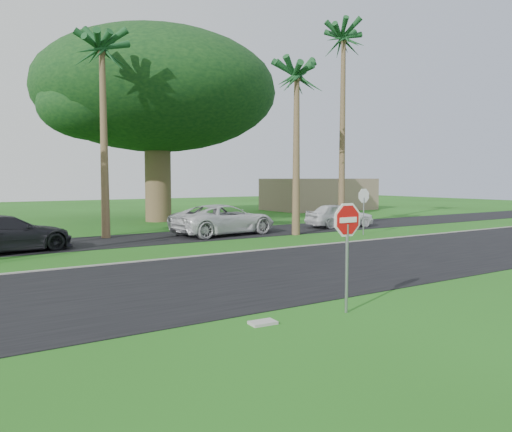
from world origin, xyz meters
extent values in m
plane|color=#1E5214|center=(0.00, 0.00, 0.00)|extent=(120.00, 120.00, 0.00)
cube|color=black|center=(0.00, 2.00, 0.01)|extent=(120.00, 8.00, 0.02)
cube|color=black|center=(0.00, 12.50, 0.01)|extent=(120.00, 5.00, 0.02)
cube|color=gray|center=(0.00, 6.05, 0.03)|extent=(120.00, 0.12, 0.06)
cylinder|color=gray|center=(0.50, -3.00, 1.00)|extent=(0.07, 0.07, 2.00)
cylinder|color=white|center=(0.50, -3.00, 2.10)|extent=(1.05, 0.02, 1.05)
cylinder|color=red|center=(0.50, -3.00, 2.10)|extent=(0.90, 0.02, 0.90)
cube|color=white|center=(0.50, -3.00, 2.10)|extent=(0.50, 0.02, 0.12)
cylinder|color=gray|center=(12.00, 8.00, 1.00)|extent=(0.07, 0.07, 2.00)
cylinder|color=white|center=(12.00, 8.00, 2.10)|extent=(1.05, 0.02, 1.05)
cylinder|color=red|center=(12.00, 8.00, 2.10)|extent=(0.90, 0.02, 0.90)
cube|color=white|center=(12.00, 8.00, 2.10)|extent=(0.50, 0.02, 0.12)
cone|color=brown|center=(0.00, 14.00, 4.75)|extent=(0.44, 0.44, 9.50)
cone|color=brown|center=(9.00, 10.00, 4.25)|extent=(0.44, 0.44, 8.50)
cone|color=brown|center=(15.00, 13.00, 6.00)|extent=(0.44, 0.44, 12.00)
cylinder|color=brown|center=(6.00, 22.00, 3.00)|extent=(1.80, 1.80, 6.00)
ellipsoid|color=black|center=(6.00, 22.00, 9.00)|extent=(16.50, 16.50, 8.25)
cube|color=gray|center=(24.00, 26.00, 1.50)|extent=(10.00, 6.00, 3.00)
imported|color=black|center=(-4.88, 11.17, 0.76)|extent=(5.60, 3.22, 1.53)
imported|color=silver|center=(5.75, 12.07, 0.81)|extent=(6.11, 3.39, 1.62)
imported|color=white|center=(13.80, 11.85, 0.73)|extent=(4.50, 2.28, 1.47)
cube|color=#9E9C96|center=(-1.58, -2.73, 0.03)|extent=(0.57, 0.39, 0.06)
camera|label=1|loc=(-7.19, -11.18, 3.02)|focal=35.00mm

